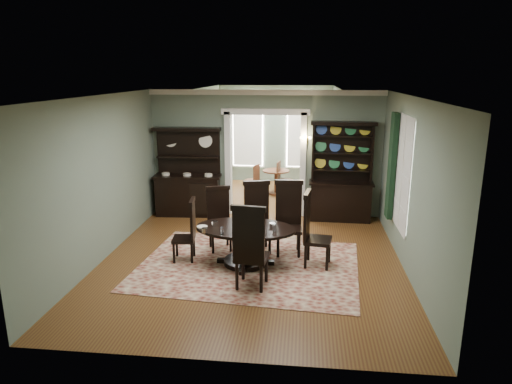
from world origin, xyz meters
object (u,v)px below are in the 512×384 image
Objects in this scene: dining_table at (246,239)px; parlor_table at (276,179)px; sideboard at (188,185)px; welsh_dresser at (341,185)px.

parlor_table is (0.23, 4.98, -0.04)m from dining_table.
welsh_dresser reaches higher than sideboard.
dining_table is 0.88× the size of sideboard.
sideboard is 3.66m from welsh_dresser.
parlor_table is (2.00, 2.13, -0.28)m from sideboard.
dining_table is at bearing -122.12° from welsh_dresser.
welsh_dresser is (3.66, -0.00, 0.09)m from sideboard.
sideboard is 2.94m from parlor_table.
parlor_table is (-1.66, 2.13, -0.38)m from welsh_dresser.
sideboard is 0.92× the size of welsh_dresser.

